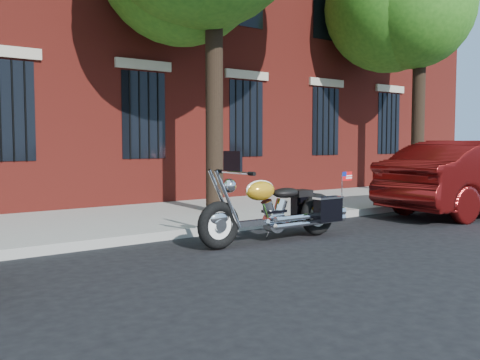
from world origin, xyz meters
TOP-DOWN VIEW (x-y plane):
  - ground at (0.00, 0.00)m, footprint 120.00×120.00m
  - curb at (0.00, 1.38)m, footprint 40.00×0.16m
  - sidewalk at (0.00, 3.26)m, footprint 40.00×3.60m
  - motorcycle at (-0.14, 0.16)m, footprint 2.85×0.83m
  - car_maroon at (5.48, -0.06)m, footprint 5.05×2.23m

SIDE VIEW (x-z plane):
  - ground at x=0.00m, z-range 0.00..0.00m
  - curb at x=0.00m, z-range 0.00..0.15m
  - sidewalk at x=0.00m, z-range 0.00..0.15m
  - motorcycle at x=-0.14m, z-range -0.23..1.21m
  - car_maroon at x=5.48m, z-range 0.00..1.61m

